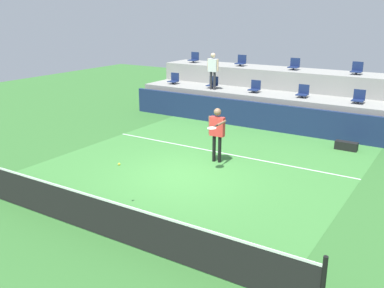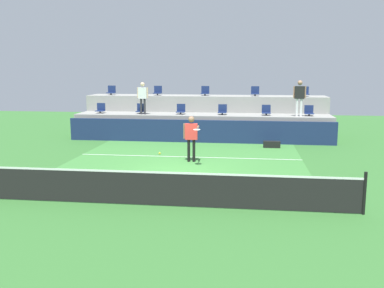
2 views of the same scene
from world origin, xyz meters
The scene contains 23 objects.
ground_plane centered at (0.00, 0.00, 0.00)m, with size 40.00×40.00×0.00m, color #336B2D.
court_inner_paint centered at (0.00, 1.00, 0.00)m, with size 9.00×10.00×0.01m, color #3D7F38.
court_service_line centered at (0.00, 2.40, 0.01)m, with size 9.00×0.06×0.00m, color white.
tennis_net centered at (0.00, -4.00, 0.50)m, with size 10.48×0.08×1.07m.
sponsor_backboard centered at (0.00, 6.00, 0.55)m, with size 13.00×0.16×1.10m, color navy.
seating_tier_lower centered at (0.00, 7.30, 0.62)m, with size 13.00×1.80×1.25m, color gray.
seating_tier_upper centered at (0.00, 9.10, 1.05)m, with size 13.00×1.80×2.10m, color gray.
stadium_chair_lower_far_left centered at (-5.36, 7.23, 1.46)m, with size 0.44×0.40×0.52m.
stadium_chair_lower_left centered at (-3.19, 7.23, 1.46)m, with size 0.44×0.40×0.52m.
stadium_chair_lower_mid_left centered at (-1.09, 7.23, 1.46)m, with size 0.44×0.40×0.52m.
stadium_chair_lower_mid_right centered at (1.05, 7.23, 1.46)m, with size 0.44×0.40×0.52m.
stadium_chair_lower_right centered at (3.24, 7.23, 1.46)m, with size 0.44×0.40×0.52m.
stadium_chair_lower_far_right centered at (5.33, 7.23, 1.46)m, with size 0.44×0.40×0.52m.
stadium_chair_upper_far_left centered at (-5.33, 9.03, 2.31)m, with size 0.44×0.40×0.52m.
stadium_chair_upper_left centered at (-2.66, 9.03, 2.31)m, with size 0.44×0.40×0.52m.
stadium_chair_upper_center centered at (-0.02, 9.03, 2.31)m, with size 0.44×0.40×0.52m.
stadium_chair_upper_right centered at (2.69, 9.03, 2.31)m, with size 0.44×0.40×0.52m.
stadium_chair_upper_far_right centered at (5.30, 9.03, 2.31)m, with size 0.44×0.40×0.52m.
tennis_player centered at (0.22, 1.50, 1.09)m, with size 0.77×1.20×1.76m.
spectator_in_grey centered at (-2.98, 6.85, 2.22)m, with size 0.58×0.23×1.63m.
spectator_leaning_on_rail centered at (4.80, 6.85, 2.31)m, with size 0.61×0.25×1.75m.
tennis_ball centered at (-0.15, -2.68, 1.13)m, with size 0.07×0.07×0.07m.
equipment_bag centered at (3.44, 5.02, 0.15)m, with size 0.76×0.28×0.30m, color black.
Camera 2 is at (2.35, -14.57, 3.50)m, focal length 40.32 mm.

